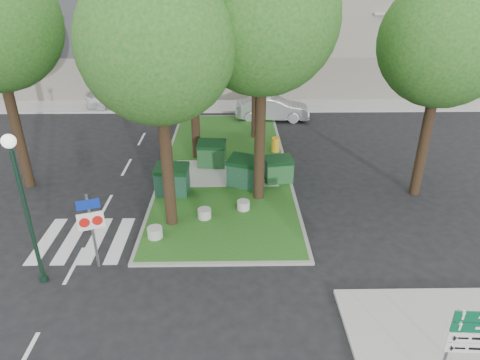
{
  "coord_description": "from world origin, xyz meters",
  "views": [
    {
      "loc": [
        0.93,
        -11.79,
        9.01
      ],
      "look_at": [
        1.16,
        2.39,
        2.0
      ],
      "focal_mm": 32.0,
      "sensor_mm": 36.0,
      "label": 1
    }
  ],
  "objects_px": {
    "car_silver": "(272,108)",
    "car_white": "(120,98)",
    "dumpster_d": "(278,169)",
    "tree_median_mid": "(192,18)",
    "tree_median_near_right": "(265,1)",
    "bollard_mid": "(204,213)",
    "directional_sign": "(474,339)",
    "traffic_sign_pole": "(91,222)",
    "street_lamp": "(22,195)",
    "dumpster_a": "(172,180)",
    "bollard_left": "(155,232)",
    "bollard_right": "(243,205)",
    "tree_street_right": "(449,29)",
    "tree_median_near_left": "(159,28)",
    "dumpster_b": "(212,154)",
    "litter_bin": "(276,145)",
    "dumpster_c": "(245,172)"
  },
  "relations": [
    {
      "from": "dumpster_c",
      "to": "bollard_right",
      "type": "distance_m",
      "value": 2.25
    },
    {
      "from": "tree_median_near_right",
      "to": "bollard_right",
      "type": "xyz_separation_m",
      "value": [
        -0.77,
        -1.08,
        -7.68
      ]
    },
    {
      "from": "tree_median_mid",
      "to": "dumpster_b",
      "type": "relative_size",
      "value": 6.83
    },
    {
      "from": "bollard_mid",
      "to": "car_white",
      "type": "relative_size",
      "value": 0.12
    },
    {
      "from": "bollard_mid",
      "to": "directional_sign",
      "type": "relative_size",
      "value": 0.22
    },
    {
      "from": "tree_median_near_right",
      "to": "tree_median_mid",
      "type": "relative_size",
      "value": 1.15
    },
    {
      "from": "bollard_right",
      "to": "street_lamp",
      "type": "xyz_separation_m",
      "value": [
        -6.53,
        -4.26,
        2.84
      ]
    },
    {
      "from": "car_silver",
      "to": "bollard_right",
      "type": "bearing_deg",
      "value": 173.07
    },
    {
      "from": "tree_street_right",
      "to": "bollard_mid",
      "type": "distance_m",
      "value": 11.68
    },
    {
      "from": "directional_sign",
      "to": "traffic_sign_pole",
      "type": "bearing_deg",
      "value": 157.49
    },
    {
      "from": "tree_median_near_right",
      "to": "street_lamp",
      "type": "xyz_separation_m",
      "value": [
        -7.3,
        -5.33,
        -4.84
      ]
    },
    {
      "from": "litter_bin",
      "to": "dumpster_c",
      "type": "bearing_deg",
      "value": -113.73
    },
    {
      "from": "directional_sign",
      "to": "street_lamp",
      "type": "bearing_deg",
      "value": 163.73
    },
    {
      "from": "tree_median_near_right",
      "to": "tree_median_mid",
      "type": "height_order",
      "value": "tree_median_near_right"
    },
    {
      "from": "dumpster_a",
      "to": "dumpster_b",
      "type": "height_order",
      "value": "dumpster_a"
    },
    {
      "from": "dumpster_a",
      "to": "car_silver",
      "type": "bearing_deg",
      "value": 67.8
    },
    {
      "from": "traffic_sign_pole",
      "to": "car_white",
      "type": "bearing_deg",
      "value": 81.24
    },
    {
      "from": "tree_street_right",
      "to": "dumpster_d",
      "type": "xyz_separation_m",
      "value": [
        -6.09,
        1.05,
        -6.29
      ]
    },
    {
      "from": "car_white",
      "to": "car_silver",
      "type": "xyz_separation_m",
      "value": [
        10.66,
        -2.68,
        0.03
      ]
    },
    {
      "from": "tree_median_near_right",
      "to": "dumpster_d",
      "type": "height_order",
      "value": "tree_median_near_right"
    },
    {
      "from": "tree_median_mid",
      "to": "bollard_mid",
      "type": "relative_size",
      "value": 18.67
    },
    {
      "from": "tree_median_near_right",
      "to": "dumpster_a",
      "type": "distance_m",
      "value": 8.19
    },
    {
      "from": "tree_street_right",
      "to": "bollard_right",
      "type": "bearing_deg",
      "value": -168.53
    },
    {
      "from": "tree_street_right",
      "to": "bollard_right",
      "type": "height_order",
      "value": "tree_street_right"
    },
    {
      "from": "bollard_right",
      "to": "car_white",
      "type": "relative_size",
      "value": 0.12
    },
    {
      "from": "car_white",
      "to": "car_silver",
      "type": "height_order",
      "value": "car_silver"
    },
    {
      "from": "litter_bin",
      "to": "car_white",
      "type": "distance_m",
      "value": 13.4
    },
    {
      "from": "tree_median_near_left",
      "to": "bollard_left",
      "type": "bearing_deg",
      "value": -118.09
    },
    {
      "from": "traffic_sign_pole",
      "to": "car_silver",
      "type": "height_order",
      "value": "traffic_sign_pole"
    },
    {
      "from": "dumpster_d",
      "to": "street_lamp",
      "type": "distance_m",
      "value": 10.99
    },
    {
      "from": "tree_median_near_right",
      "to": "bollard_left",
      "type": "bearing_deg",
      "value": -142.98
    },
    {
      "from": "tree_median_near_left",
      "to": "bollard_left",
      "type": "distance_m",
      "value": 7.1
    },
    {
      "from": "bollard_left",
      "to": "street_lamp",
      "type": "bearing_deg",
      "value": -144.92
    },
    {
      "from": "bollard_mid",
      "to": "car_white",
      "type": "xyz_separation_m",
      "value": [
        -6.92,
        15.34,
        0.45
      ]
    },
    {
      "from": "car_silver",
      "to": "car_white",
      "type": "bearing_deg",
      "value": 79.26
    },
    {
      "from": "tree_median_near_left",
      "to": "bollard_mid",
      "type": "xyz_separation_m",
      "value": [
        1.17,
        0.28,
        -7.01
      ]
    },
    {
      "from": "dumpster_d",
      "to": "tree_median_mid",
      "type": "bearing_deg",
      "value": 133.56
    },
    {
      "from": "dumpster_a",
      "to": "car_white",
      "type": "bearing_deg",
      "value": 116.52
    },
    {
      "from": "tree_median_near_left",
      "to": "car_white",
      "type": "xyz_separation_m",
      "value": [
        -5.75,
        15.62,
        -6.56
      ]
    },
    {
      "from": "traffic_sign_pole",
      "to": "litter_bin",
      "type": "bearing_deg",
      "value": 35.3
    },
    {
      "from": "litter_bin",
      "to": "tree_street_right",
      "type": "bearing_deg",
      "value": -38.15
    },
    {
      "from": "tree_median_near_left",
      "to": "traffic_sign_pole",
      "type": "bearing_deg",
      "value": -130.19
    },
    {
      "from": "bollard_left",
      "to": "directional_sign",
      "type": "xyz_separation_m",
      "value": [
        8.19,
        -6.49,
        1.39
      ]
    },
    {
      "from": "tree_median_near_right",
      "to": "car_silver",
      "type": "xyz_separation_m",
      "value": [
        1.41,
        10.94,
        -7.2
      ]
    },
    {
      "from": "tree_median_near_left",
      "to": "car_silver",
      "type": "distance_m",
      "value": 15.3
    },
    {
      "from": "tree_median_near_right",
      "to": "dumpster_d",
      "type": "bearing_deg",
      "value": 59.6
    },
    {
      "from": "street_lamp",
      "to": "car_white",
      "type": "height_order",
      "value": "street_lamp"
    },
    {
      "from": "directional_sign",
      "to": "tree_median_near_right",
      "type": "bearing_deg",
      "value": 117.35
    },
    {
      "from": "dumpster_d",
      "to": "street_lamp",
      "type": "bearing_deg",
      "value": -149.45
    },
    {
      "from": "dumpster_a",
      "to": "dumpster_d",
      "type": "relative_size",
      "value": 1.08
    }
  ]
}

